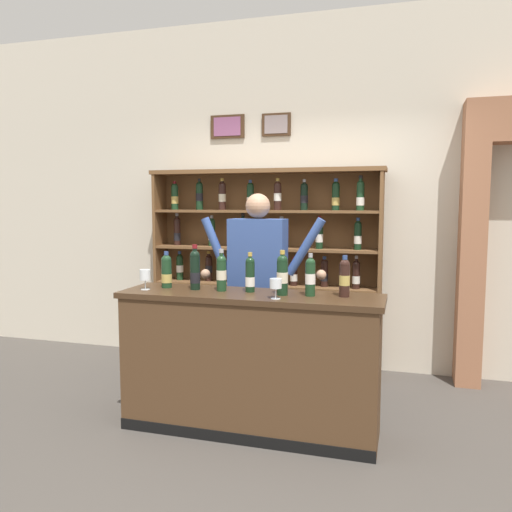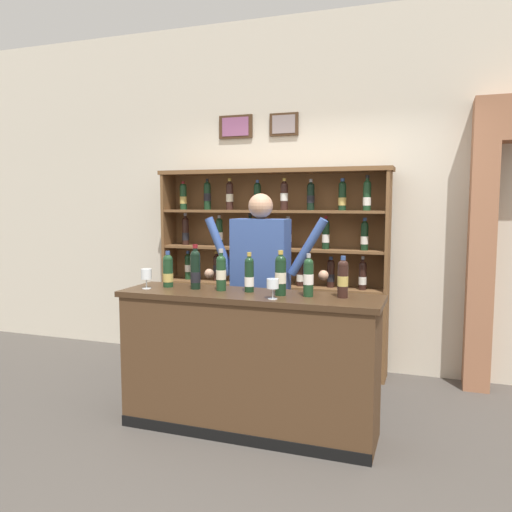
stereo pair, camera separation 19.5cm
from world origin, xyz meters
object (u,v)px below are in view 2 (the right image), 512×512
Objects in this scene: tasting_bottle_vin_santo at (281,274)px; tasting_bottle_brunello at (343,278)px; tasting_counter at (248,363)px; tasting_bottle_grappa at (221,272)px; tasting_bottle_bianco at (168,271)px; wine_glass_spare at (273,285)px; wine_shelf at (271,264)px; tasting_bottle_chianti at (308,276)px; tasting_bottle_prosecco at (249,274)px; tasting_bottle_super_tuscan at (195,269)px; wine_glass_left at (146,275)px; shopkeeper at (261,272)px.

tasting_bottle_vin_santo reaches higher than tasting_bottle_brunello.
tasting_bottle_grappa is (-0.22, 0.04, 0.64)m from tasting_counter.
wine_glass_spare is at bearing -13.30° from tasting_bottle_bianco.
wine_shelf reaches higher than tasting_bottle_chianti.
tasting_bottle_prosecco is 0.32m from wine_glass_spare.
tasting_bottle_super_tuscan is 1.18× the size of tasting_bottle_brunello.
wine_shelf is 8.16× the size of tasting_bottle_brunello.
tasting_bottle_chianti is (0.71, -1.42, 0.11)m from wine_shelf.
tasting_bottle_prosecco is at bearing 9.32° from wine_glass_left.
tasting_bottle_super_tuscan is at bearing -4.18° from tasting_bottle_bianco.
shopkeeper is at bearing 44.65° from wine_glass_left.
tasting_bottle_bianco is at bearing -136.32° from shopkeeper.
wine_glass_spare is (0.51, -1.60, 0.07)m from wine_shelf.
tasting_bottle_grappa is 0.57m from wine_glass_left.
tasting_counter is 0.91m from tasting_bottle_brunello.
tasting_bottle_super_tuscan is at bearing 163.54° from wine_glass_spare.
tasting_bottle_grappa is 0.46m from tasting_bottle_vin_santo.
tasting_bottle_grappa is 1.07× the size of tasting_bottle_prosecco.
tasting_counter is at bearing -5.59° from tasting_bottle_super_tuscan.
tasting_bottle_grappa is at bearing -87.44° from wine_shelf.
tasting_bottle_bianco reaches higher than tasting_counter.
tasting_bottle_grappa is 0.98× the size of tasting_bottle_vin_santo.
tasting_bottle_vin_santo reaches higher than wine_glass_spare.
wine_shelf reaches higher than tasting_bottle_brunello.
tasting_bottle_grappa reaches higher than tasting_bottle_brunello.
wine_shelf reaches higher than tasting_counter.
tasting_bottle_chianti is at bearing 4.20° from tasting_bottle_vin_santo.
wine_shelf is 7.56× the size of tasting_bottle_grappa.
tasting_bottle_grappa is at bearing -0.44° from tasting_bottle_super_tuscan.
tasting_bottle_prosecco is at bearing -0.16° from tasting_bottle_bianco.
tasting_bottle_brunello is at bearing 0.75° from tasting_bottle_super_tuscan.
wine_glass_spare is (-0.43, -0.21, -0.04)m from tasting_bottle_brunello.
tasting_bottle_super_tuscan is at bearing 174.41° from tasting_counter.
tasting_bottle_super_tuscan is 0.21m from tasting_bottle_grappa.
tasting_bottle_chianti is at bearing -1.51° from tasting_bottle_super_tuscan.
shopkeeper is (-0.11, 0.59, 0.57)m from tasting_counter.
tasting_bottle_brunello is at bearing -35.10° from shopkeeper.
tasting_bottle_vin_santo is at bearing -3.42° from tasting_bottle_bianco.
wine_shelf reaches higher than wine_glass_spare.
tasting_bottle_chianti is 0.27m from wine_glass_spare.
tasting_bottle_bianco is at bearing -105.38° from wine_shelf.
tasting_bottle_bianco is at bearing 177.91° from tasting_bottle_chianti.
tasting_bottle_grappa is (0.44, -0.02, 0.02)m from tasting_bottle_bianco.
wine_shelf is 1.44m from tasting_bottle_bianco.
shopkeeper is 0.94m from wine_glass_left.
wine_shelf reaches higher than tasting_bottle_vin_santo.
tasting_bottle_super_tuscan is 1.13× the size of tasting_bottle_chianti.
tasting_bottle_brunello is at bearing 9.22° from tasting_bottle_chianti.
tasting_bottle_grappa is 2.04× the size of wine_glass_left.
wine_glass_left is at bearing -135.35° from shopkeeper.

